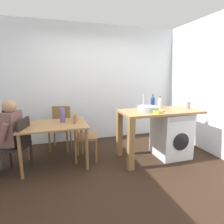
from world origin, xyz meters
name	(u,v)px	position (x,y,z in m)	size (l,w,h in m)	color
ground_plane	(114,173)	(0.00, 0.00, 0.00)	(5.46, 5.46, 0.00)	black
wall_back	(92,84)	(0.00, 1.75, 1.35)	(4.60, 0.10, 2.70)	silver
dining_table	(54,130)	(-0.89, 0.56, 0.64)	(1.10, 0.76, 0.74)	#9E7042
chair_person_seat	(18,143)	(-1.44, 0.44, 0.51)	(0.50, 0.50, 0.90)	black
chair_opposite	(82,133)	(-0.42, 0.63, 0.51)	(0.47, 0.47, 0.90)	olive
chair_spare_by_wall	(61,125)	(-0.77, 1.34, 0.51)	(0.49, 0.49, 0.90)	olive
seated_person	(7,133)	(-1.60, 0.49, 0.67)	(0.55, 0.54, 1.20)	#595651
kitchen_counter	(150,119)	(0.79, 0.31, 0.76)	(1.50, 0.68, 0.92)	#9E7042
washing_machine	(171,134)	(1.26, 0.31, 0.43)	(0.60, 0.61, 0.86)	silver
sink_basin	(148,109)	(0.74, 0.31, 0.97)	(0.38, 0.38, 0.09)	#9EA0A5
tap	(144,102)	(0.74, 0.49, 1.06)	(0.02, 0.02, 0.28)	#B2B2B7
bottle_tall_green	(153,102)	(0.98, 0.58, 1.04)	(0.08, 0.08, 0.27)	navy
bottle_squat_brown	(160,103)	(1.09, 0.50, 1.03)	(0.07, 0.07, 0.23)	silver
mixing_bowl	(158,111)	(0.82, 0.11, 0.95)	(0.17, 0.17, 0.05)	#A8C63D
utensil_crock	(188,105)	(1.63, 0.36, 0.99)	(0.11, 0.11, 0.30)	gray
vase	(62,115)	(-0.74, 0.66, 0.86)	(0.09, 0.09, 0.25)	slate
scissors	(161,111)	(0.95, 0.21, 0.92)	(0.15, 0.06, 0.01)	#B2B2B7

